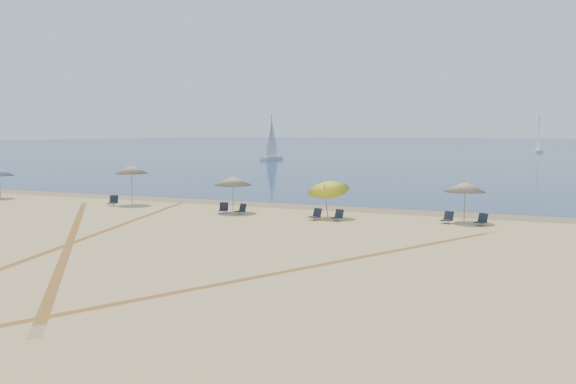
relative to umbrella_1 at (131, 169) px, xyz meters
name	(u,v)px	position (x,y,z in m)	size (l,w,h in m)	color
ground	(9,301)	(11.29, -20.47, -2.30)	(160.00, 160.00, 0.00)	tan
ocean	(515,144)	(11.29, 204.53, -2.30)	(500.00, 500.00, 0.00)	#0C2151
wet_sand	(313,207)	(11.29, 3.53, -2.30)	(500.00, 500.00, 0.00)	olive
umbrella_1	(131,169)	(0.00, 0.00, 0.00)	(2.13, 2.13, 2.65)	gray
umbrella_2	(233,181)	(7.92, -0.87, -0.43)	(2.26, 2.26, 2.22)	gray
umbrella_3	(328,185)	(13.82, -0.80, -0.51)	(2.30, 2.35, 2.43)	gray
umbrella_4	(465,187)	(21.02, 0.38, -0.42)	(2.14, 2.14, 2.22)	gray
chair_1	(113,201)	(-0.77, -0.96, -2.01)	(0.71, 0.77, 0.66)	black
chair_2	(224,208)	(7.54, -1.32, -2.03)	(0.67, 0.73, 0.61)	black
chair_3	(241,210)	(8.71, -1.33, -2.04)	(0.64, 0.69, 0.59)	black
chair_4	(316,215)	(13.53, -1.87, -2.03)	(0.69, 0.74, 0.62)	black
chair_5	(338,216)	(14.75, -1.75, -2.04)	(0.65, 0.71, 0.61)	black
chair_6	(448,218)	(20.27, -0.31, -2.03)	(0.68, 0.73, 0.62)	black
chair_7	(482,220)	(21.99, -0.40, -2.04)	(0.70, 0.74, 0.61)	black
sailboat_0	(272,146)	(-18.18, 61.08, 0.01)	(1.95, 5.25, 7.63)	white
sailboat_2	(538,141)	(21.27, 118.83, 0.22)	(2.37, 5.76, 8.34)	white
tire_tracks	(130,247)	(9.24, -12.34, -2.30)	(50.21, 43.02, 0.00)	tan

